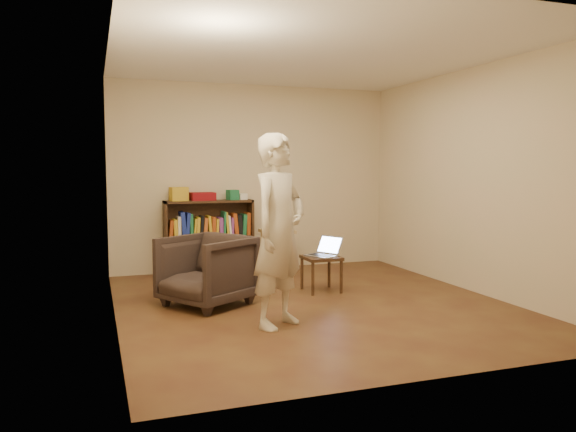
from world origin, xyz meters
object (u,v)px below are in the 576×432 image
object	(u,v)px
bookshelf	(209,241)
armchair	(206,270)
laptop	(324,251)
side_table	(321,262)
person	(279,231)
stool	(277,238)

from	to	relation	value
bookshelf	armchair	size ratio (longest dim) A/B	1.47
armchair	laptop	bearing A→B (deg)	65.76
side_table	bookshelf	bearing A→B (deg)	123.13
side_table	person	distance (m)	1.60
stool	person	bearing A→B (deg)	-107.66
laptop	person	world-z (taller)	person
laptop	side_table	bearing A→B (deg)	-109.34
person	stool	bearing A→B (deg)	36.72
stool	side_table	size ratio (longest dim) A/B	1.46
armchair	side_table	world-z (taller)	armchair
bookshelf	laptop	size ratio (longest dim) A/B	2.62
laptop	stool	bearing A→B (deg)	161.07
armchair	side_table	size ratio (longest dim) A/B	1.97
bookshelf	person	bearing A→B (deg)	-87.89
person	side_table	bearing A→B (deg)	17.04
bookshelf	stool	world-z (taller)	bookshelf
side_table	laptop	bearing A→B (deg)	8.52
side_table	laptop	size ratio (longest dim) A/B	0.90
stool	armchair	distance (m)	1.90
stool	person	size ratio (longest dim) A/B	0.34
stool	bookshelf	bearing A→B (deg)	158.08
bookshelf	armchair	world-z (taller)	bookshelf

